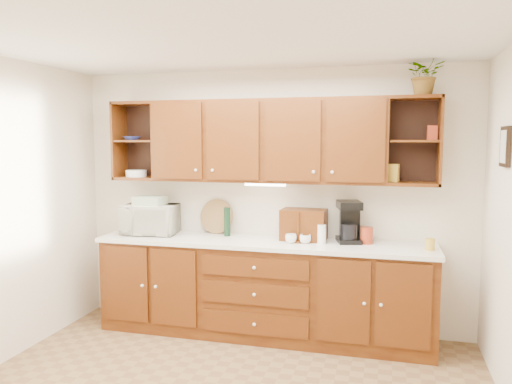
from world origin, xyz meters
The scene contains 23 objects.
ceiling centered at (0.00, 0.00, 2.60)m, with size 4.00×4.00×0.00m, color white.
back_wall centered at (0.00, 1.75, 1.30)m, with size 4.00×4.00×0.00m, color beige.
base_cabinets centered at (0.00, 1.45, 0.45)m, with size 3.20×0.60×0.90m, color #3C1606.
countertop centered at (0.00, 1.44, 0.92)m, with size 3.24×0.64×0.04m, color white.
upper_cabinets centered at (0.01, 1.59, 1.89)m, with size 3.20×0.33×0.80m.
undercabinet_light centered at (0.00, 1.53, 1.47)m, with size 0.40×0.05×0.03m, color white.
framed_picture centered at (1.98, 0.90, 1.85)m, with size 0.03×0.24×0.30m, color black.
wicker_basket centered at (-1.21, 1.47, 1.01)m, with size 0.24×0.24×0.14m, color olive.
microwave centered at (-1.20, 1.48, 1.09)m, with size 0.54×0.37×0.30m, color silver.
towel_stack centered at (-1.20, 1.48, 1.28)m, with size 0.29×0.22×0.09m, color #D4BF64.
wine_bottle centered at (-0.40, 1.56, 1.09)m, with size 0.06×0.06×0.29m, color black.
woven_tray centered at (-0.55, 1.69, 0.95)m, with size 0.36×0.36×0.02m, color olive.
bread_box centered at (0.38, 1.57, 1.09)m, with size 0.42×0.27×0.30m, color #3C1606.
mug_tree centered at (0.35, 1.43, 0.98)m, with size 0.27×0.26×0.29m.
canister_red centered at (0.97, 1.54, 1.02)m, with size 0.11×0.11×0.15m, color maroon.
canister_white centered at (0.57, 1.43, 1.03)m, with size 0.08×0.08×0.18m, color white.
canister_yellow centered at (1.52, 1.39, 0.99)m, with size 0.08×0.08×0.10m, color gold.
coffee_maker centered at (0.81, 1.58, 1.13)m, with size 0.27×0.32×0.39m.
bowl_stack centered at (-1.44, 1.57, 1.92)m, with size 0.16×0.16×0.04m, color #2A399B.
plate_stack centered at (-1.39, 1.56, 1.56)m, with size 0.22×0.22×0.07m, color white.
pantry_box_yellow centered at (1.20, 1.56, 1.60)m, with size 0.09×0.07×0.16m, color gold.
pantry_box_red centered at (1.52, 1.58, 1.96)m, with size 0.09×0.07×0.13m, color maroon.
potted_plant centered at (1.44, 1.54, 2.47)m, with size 0.32×0.28×0.36m, color #999999.
Camera 1 is at (1.14, -3.14, 1.89)m, focal length 35.00 mm.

